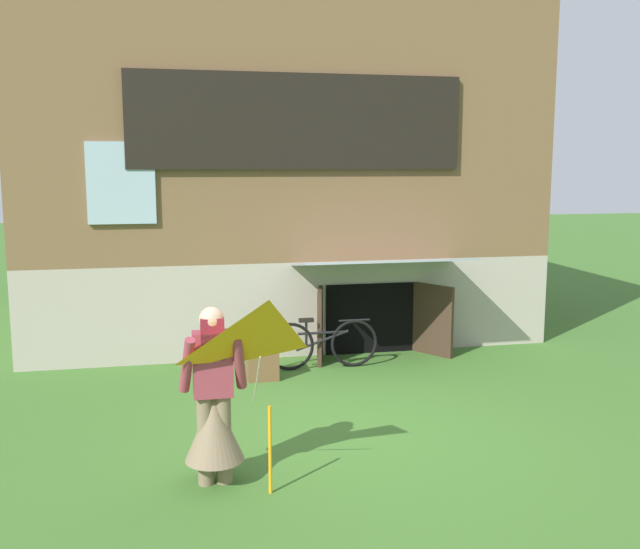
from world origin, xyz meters
TOP-DOWN VIEW (x-y plane):
  - ground_plane at (0.00, 0.00)m, footprint 60.00×60.00m
  - log_house at (0.00, 5.49)m, footprint 7.88×6.10m
  - person at (-1.48, -1.02)m, footprint 0.61×0.52m
  - kite at (-1.06, -1.52)m, footprint 1.02×0.93m
  - bicycle_black at (0.20, 2.32)m, footprint 1.57×0.08m
  - wooden_crate at (-0.67, 2.01)m, footprint 0.40×0.34m

SIDE VIEW (x-z plane):
  - ground_plane at x=0.00m, z-range 0.00..0.00m
  - wooden_crate at x=-0.67m, z-range 0.00..0.52m
  - bicycle_black at x=0.20m, z-range -0.01..0.71m
  - person at x=-1.48m, z-range -0.13..1.46m
  - kite at x=-1.06m, z-range 0.49..2.14m
  - log_house at x=0.00m, z-range 0.00..5.24m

